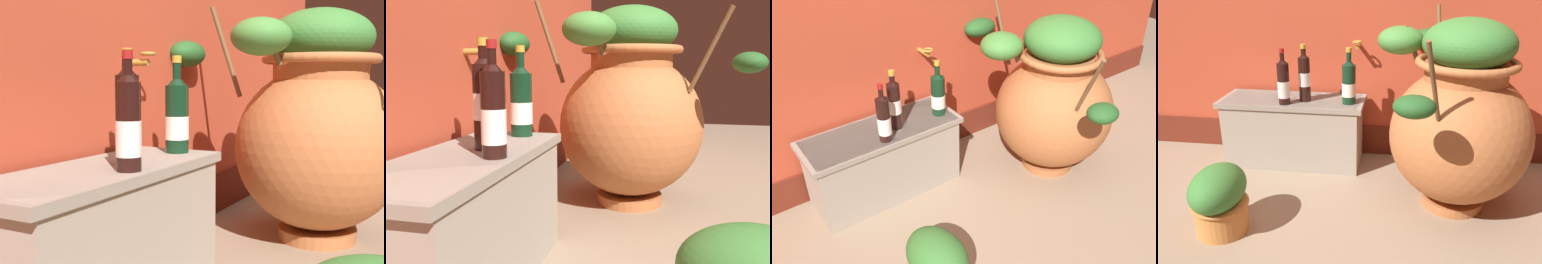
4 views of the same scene
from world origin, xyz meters
The scene contains 7 objects.
ground_plane centered at (0.00, 0.00, 0.00)m, with size 7.00×7.00×0.00m, color gray.
terracotta_urn centered at (0.42, 0.54, 0.46)m, with size 0.76×1.15×0.97m.
stone_ledge centered at (-0.52, 0.91, 0.22)m, with size 0.87×0.32×0.42m.
wine_bottle_left centered at (-0.54, 0.81, 0.55)m, with size 0.07×0.07×0.32m.
wine_bottle_middle centered at (-0.43, 0.88, 0.57)m, with size 0.07×0.07×0.33m.
wine_bottle_right centered at (-0.17, 0.87, 0.55)m, with size 0.08×0.08×0.32m.
potted_shrub centered at (-0.66, 0.15, 0.17)m, with size 0.26×0.33×0.33m.
Camera 4 is at (0.15, -1.31, 1.13)m, focal length 37.03 mm.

